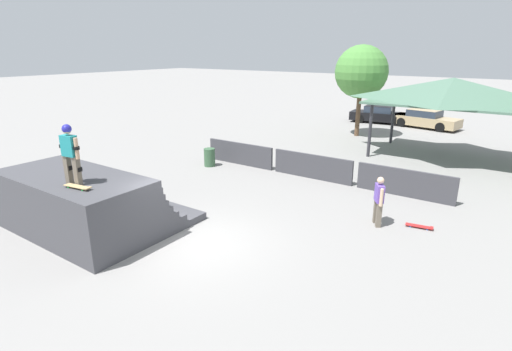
# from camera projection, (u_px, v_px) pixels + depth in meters

# --- Properties ---
(ground_plane) EXTENTS (160.00, 160.00, 0.00)m
(ground_plane) POSITION_uv_depth(u_px,v_px,m) (193.00, 244.00, 11.44)
(ground_plane) COLOR gray
(quarter_pipe_ramp) EXTENTS (4.98, 4.16, 1.82)m
(quarter_pipe_ramp) POSITION_uv_depth(u_px,v_px,m) (86.00, 204.00, 12.14)
(quarter_pipe_ramp) COLOR #424247
(quarter_pipe_ramp) RESTS_ON ground
(skater_on_deck) EXTENTS (0.71, 0.28, 1.65)m
(skater_on_deck) POSITION_uv_depth(u_px,v_px,m) (70.00, 150.00, 10.55)
(skater_on_deck) COLOR #6B6051
(skater_on_deck) RESTS_ON quarter_pipe_ramp
(skateboard_on_deck) EXTENTS (0.87, 0.33, 0.09)m
(skateboard_on_deck) POSITION_uv_depth(u_px,v_px,m) (78.00, 187.00, 10.48)
(skateboard_on_deck) COLOR green
(skateboard_on_deck) RESTS_ON quarter_pipe_ramp
(bystander_walking) EXTENTS (0.43, 0.59, 1.59)m
(bystander_walking) POSITION_uv_depth(u_px,v_px,m) (379.00, 199.00, 12.42)
(bystander_walking) COLOR #6B6051
(bystander_walking) RESTS_ON ground
(skateboard_on_ground) EXTENTS (0.83, 0.32, 0.09)m
(skateboard_on_ground) POSITION_uv_depth(u_px,v_px,m) (420.00, 226.00, 12.41)
(skateboard_on_ground) COLOR blue
(skateboard_on_ground) RESTS_ON ground
(barrier_fence) EXTENTS (11.38, 0.12, 1.05)m
(barrier_fence) POSITION_uv_depth(u_px,v_px,m) (312.00, 166.00, 17.08)
(barrier_fence) COLOR #3D3D42
(barrier_fence) RESTS_ON ground
(pavilion_shelter) EXTENTS (7.65, 4.52, 4.01)m
(pavilion_shelter) POSITION_uv_depth(u_px,v_px,m) (452.00, 92.00, 19.45)
(pavilion_shelter) COLOR #2D2D33
(pavilion_shelter) RESTS_ON ground
(tree_far_back) EXTENTS (3.23, 3.23, 5.61)m
(tree_far_back) POSITION_uv_depth(u_px,v_px,m) (361.00, 72.00, 24.49)
(tree_far_back) COLOR brown
(tree_far_back) RESTS_ON ground
(trash_bin) EXTENTS (0.52, 0.52, 0.85)m
(trash_bin) POSITION_uv_depth(u_px,v_px,m) (210.00, 157.00, 18.92)
(trash_bin) COLOR #385B3D
(trash_bin) RESTS_ON ground
(parked_car_black) EXTENTS (4.43, 2.14, 1.27)m
(parked_car_black) POSITION_uv_depth(u_px,v_px,m) (380.00, 115.00, 30.04)
(parked_car_black) COLOR black
(parked_car_black) RESTS_ON ground
(parked_car_tan) EXTENTS (4.74, 2.50, 1.27)m
(parked_car_tan) POSITION_uv_depth(u_px,v_px,m) (425.00, 119.00, 28.10)
(parked_car_tan) COLOR tan
(parked_car_tan) RESTS_ON ground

